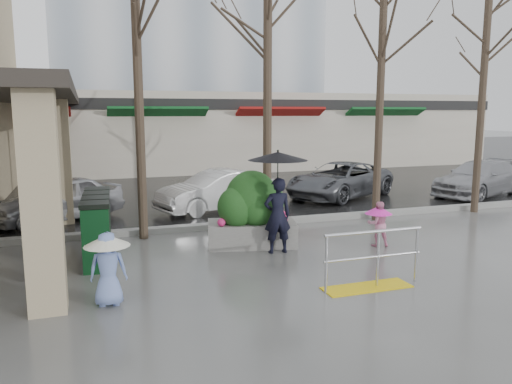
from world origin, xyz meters
TOP-DOWN VIEW (x-y plane):
  - ground at (0.00, 0.00)m, footprint 120.00×120.00m
  - street_asphalt at (0.00, 22.00)m, footprint 120.00×36.00m
  - curb at (0.00, 4.00)m, footprint 120.00×0.30m
  - canopy_slab at (-4.80, 8.00)m, footprint 2.80×18.00m
  - pillar_front at (-3.90, -0.50)m, footprint 0.55×0.55m
  - pillar_back at (-3.90, 6.00)m, footprint 0.55×0.55m
  - storefront_row at (2.00, 17.97)m, footprint 34.00×6.74m
  - handrail at (1.36, -1.20)m, footprint 1.90×0.50m
  - tree_west at (-2.00, 3.60)m, footprint 3.20×3.20m
  - tree_midwest at (1.20, 3.60)m, footprint 3.20×3.20m
  - tree_mideast at (4.50, 3.60)m, footprint 3.20×3.20m
  - tree_east at (8.00, 3.60)m, footprint 3.20×3.20m
  - woman at (0.62, 1.37)m, footprint 1.30×1.30m
  - child_pink at (3.00, 1.14)m, footprint 0.62×0.62m
  - child_blue at (-3.00, -0.55)m, footprint 0.72×0.72m
  - planter at (0.29, 2.14)m, footprint 2.17×1.43m
  - news_boxes at (-3.08, 2.27)m, footprint 0.67×2.43m
  - car_a at (-4.06, 6.33)m, footprint 3.94×3.16m
  - car_b at (0.57, 6.32)m, footprint 4.05×2.42m
  - car_c at (5.33, 7.29)m, footprint 4.98×3.99m
  - car_d at (10.42, 6.05)m, footprint 4.68×3.10m

SIDE VIEW (x-z plane):
  - ground at x=0.00m, z-range 0.00..0.00m
  - street_asphalt at x=0.00m, z-range 0.00..0.01m
  - curb at x=0.00m, z-range 0.00..0.15m
  - handrail at x=1.36m, z-range -0.14..0.89m
  - child_pink at x=3.00m, z-range 0.08..1.12m
  - car_a at x=-4.06m, z-range 0.00..1.26m
  - car_b at x=0.57m, z-range 0.00..1.26m
  - car_c at x=5.33m, z-range 0.00..1.26m
  - car_d at x=10.42m, z-range 0.00..1.26m
  - news_boxes at x=-3.08m, z-range 0.00..1.35m
  - child_blue at x=-3.00m, z-range 0.12..1.32m
  - planter at x=0.29m, z-range -0.04..1.70m
  - woman at x=0.62m, z-range 0.26..2.51m
  - pillar_front at x=-3.90m, z-range 0.00..3.50m
  - pillar_back at x=-3.90m, z-range 0.00..3.50m
  - storefront_row at x=2.00m, z-range 0.01..4.01m
  - canopy_slab at x=-4.80m, z-range 3.50..3.75m
  - tree_mideast at x=4.50m, z-range 1.61..8.11m
  - tree_west at x=-2.00m, z-range 1.68..8.48m
  - tree_midwest at x=1.20m, z-range 1.73..8.73m
  - tree_east at x=8.00m, z-range 1.78..8.98m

